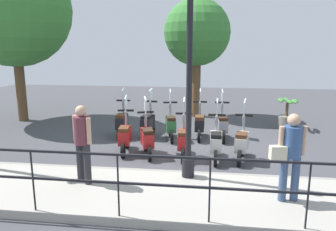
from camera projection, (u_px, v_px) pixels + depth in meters
ground_plane at (184, 148)px, 9.36m from camera, size 28.00×28.00×0.00m
promenade_walkway at (171, 194)px, 6.29m from camera, size 2.20×20.00×0.15m
fence_railing at (163, 175)px, 5.10m from camera, size 0.04×16.03×1.07m
lamp_post_near at (189, 90)px, 6.58m from camera, size 0.26×0.90×4.19m
pedestrian_with_bag at (290, 151)px, 5.69m from camera, size 0.38×0.64×1.59m
pedestrian_distant at (82, 138)px, 6.47m from camera, size 0.43×0.44×1.59m
tree_large at (13, 9)px, 11.96m from camera, size 4.22×4.22×6.30m
tree_distant at (197, 33)px, 12.89m from camera, size 2.63×2.63×4.70m
potted_palm at (286, 116)px, 11.50m from camera, size 1.06×0.66×1.05m
scooter_near_0 at (242, 142)px, 8.25m from camera, size 1.22×0.48×1.54m
scooter_near_1 at (216, 142)px, 8.26m from camera, size 1.23×0.44×1.54m
scooter_near_2 at (183, 140)px, 8.44m from camera, size 1.23×0.44×1.54m
scooter_near_3 at (147, 138)px, 8.62m from camera, size 1.19×0.55×1.54m
scooter_near_4 at (125, 136)px, 8.84m from camera, size 1.23×0.44×1.54m
scooter_far_0 at (222, 125)px, 10.10m from camera, size 1.23×0.44×1.54m
scooter_far_1 at (199, 124)px, 10.22m from camera, size 1.23×0.44×1.54m
scooter_far_2 at (171, 125)px, 10.11m from camera, size 1.22×0.48×1.54m
scooter_far_3 at (148, 123)px, 10.32m from camera, size 1.23×0.45×1.54m
scooter_far_4 at (122, 122)px, 10.47m from camera, size 1.23×0.44×1.54m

